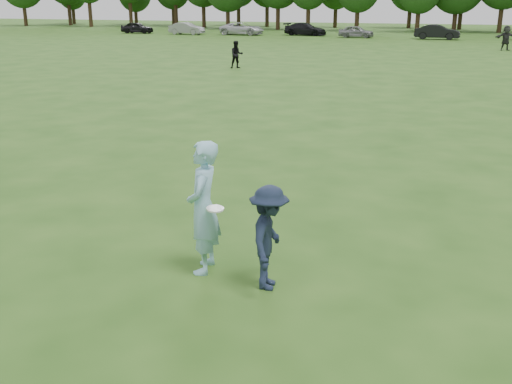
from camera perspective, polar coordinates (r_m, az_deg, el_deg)
ground at (r=9.95m, az=-4.94°, el=-6.75°), size 200.00×200.00×0.00m
thrower at (r=9.31m, az=-5.05°, el=-1.49°), size 0.64×0.85×2.12m
defender at (r=8.82m, az=1.25°, el=-4.38°), size 0.70×1.09×1.59m
player_far_a at (r=37.82m, az=-1.86°, el=12.95°), size 1.01×0.95×1.66m
player_far_d at (r=55.04m, az=22.72°, el=13.38°), size 1.95×0.98×2.01m
car_a at (r=77.59m, az=-11.26°, el=15.10°), size 4.01×1.73×1.35m
car_b at (r=74.03m, az=-6.62°, el=15.21°), size 4.33×1.77×1.40m
car_c at (r=72.69m, az=-1.34°, el=15.29°), size 5.23×2.53×1.43m
car_d at (r=71.86m, az=4.73°, el=15.20°), size 5.13×2.59×1.43m
car_e at (r=68.58m, az=9.54°, el=14.84°), size 3.93×1.84×1.30m
car_f at (r=67.51m, az=16.88°, el=14.37°), size 4.68×1.88×1.51m
disc_in_play at (r=9.03m, az=-3.91°, el=-1.60°), size 0.30×0.30×0.06m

